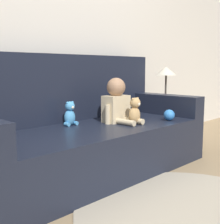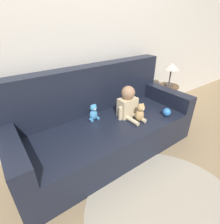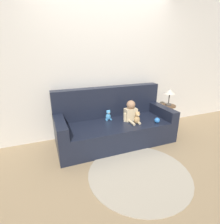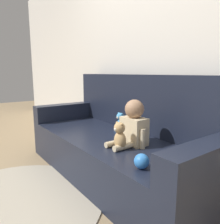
# 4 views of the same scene
# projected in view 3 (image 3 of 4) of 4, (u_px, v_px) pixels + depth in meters

# --- Properties ---
(ground_plane) EXTENTS (12.00, 12.00, 0.00)m
(ground_plane) POSITION_uv_depth(u_px,v_px,m) (115.00, 141.00, 3.19)
(ground_plane) COLOR #9E8460
(wall_back) EXTENTS (8.00, 0.05, 2.60)m
(wall_back) POSITION_uv_depth(u_px,v_px,m) (105.00, 66.00, 3.20)
(wall_back) COLOR silver
(wall_back) RESTS_ON ground_plane
(couch) EXTENTS (2.04, 0.86, 0.94)m
(couch) POSITION_uv_depth(u_px,v_px,m) (114.00, 124.00, 3.15)
(couch) COLOR black
(couch) RESTS_ON ground_plane
(person_baby) EXTENTS (0.28, 0.32, 0.37)m
(person_baby) POSITION_uv_depth(u_px,v_px,m) (131.00, 112.00, 3.08)
(person_baby) COLOR beige
(person_baby) RESTS_ON couch
(teddy_bear_brown) EXTENTS (0.10, 0.10, 0.21)m
(teddy_bear_brown) POSITION_uv_depth(u_px,v_px,m) (137.00, 118.00, 2.96)
(teddy_bear_brown) COLOR tan
(teddy_bear_brown) RESTS_ON couch
(plush_toy_side) EXTENTS (0.11, 0.09, 0.19)m
(plush_toy_side) POSITION_uv_depth(u_px,v_px,m) (108.00, 115.00, 3.12)
(plush_toy_side) COLOR #4C9EDB
(plush_toy_side) RESTS_ON couch
(toy_ball) EXTENTS (0.09, 0.09, 0.09)m
(toy_ball) POSITION_uv_depth(u_px,v_px,m) (157.00, 120.00, 3.01)
(toy_ball) COLOR #337FDB
(toy_ball) RESTS_ON couch
(floor_rug) EXTENTS (1.37, 1.37, 0.01)m
(floor_rug) POSITION_uv_depth(u_px,v_px,m) (139.00, 173.00, 2.35)
(floor_rug) COLOR #B2A893
(floor_rug) RESTS_ON ground_plane
(side_table) EXTENTS (0.30, 0.30, 0.84)m
(side_table) POSITION_uv_depth(u_px,v_px,m) (169.00, 99.00, 3.51)
(side_table) COLOR brown
(side_table) RESTS_ON ground_plane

